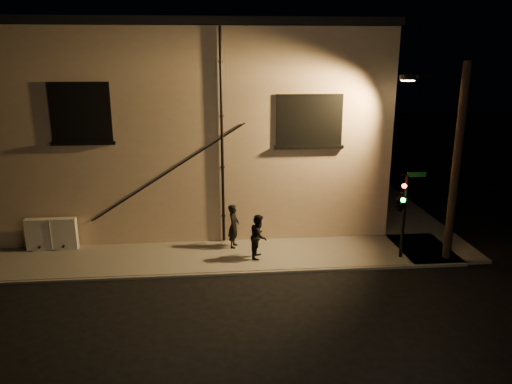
{
  "coord_description": "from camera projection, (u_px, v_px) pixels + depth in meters",
  "views": [
    {
      "loc": [
        -2.29,
        -16.09,
        7.61
      ],
      "look_at": [
        -0.6,
        1.8,
        2.49
      ],
      "focal_mm": 35.0,
      "sensor_mm": 36.0,
      "label": 1
    }
  ],
  "objects": [
    {
      "name": "building",
      "position": [
        194.0,
        117.0,
        24.83
      ],
      "size": [
        16.2,
        12.23,
        8.8
      ],
      "color": "beige",
      "rests_on": "ground"
    },
    {
      "name": "ground",
      "position": [
        277.0,
        273.0,
        17.7
      ],
      "size": [
        90.0,
        90.0,
        0.0
      ],
      "primitive_type": "plane",
      "color": "black"
    },
    {
      "name": "streetlamp_pole",
      "position": [
        454.0,
        160.0,
        17.76
      ],
      "size": [
        2.03,
        1.39,
        7.27
      ],
      "color": "black",
      "rests_on": "ground"
    },
    {
      "name": "traffic_signal",
      "position": [
        401.0,
        202.0,
        18.04
      ],
      "size": [
        1.34,
        1.93,
        3.27
      ],
      "color": "black",
      "rests_on": "sidewalk"
    },
    {
      "name": "sidewalk",
      "position": [
        291.0,
        228.0,
        21.99
      ],
      "size": [
        21.0,
        16.0,
        0.12
      ],
      "color": "slate",
      "rests_on": "ground"
    },
    {
      "name": "utility_cabinet",
      "position": [
        52.0,
        234.0,
        19.31
      ],
      "size": [
        1.91,
        0.32,
        1.26
      ],
      "primitive_type": "cube",
      "color": "silver",
      "rests_on": "sidewalk"
    },
    {
      "name": "pedestrian_a",
      "position": [
        234.0,
        226.0,
        19.49
      ],
      "size": [
        0.57,
        0.72,
        1.74
      ],
      "primitive_type": "imported",
      "rotation": [
        0.0,
        0.0,
        1.3
      ],
      "color": "black",
      "rests_on": "sidewalk"
    },
    {
      "name": "pedestrian_b",
      "position": [
        259.0,
        236.0,
        18.51
      ],
      "size": [
        0.82,
        0.95,
        1.67
      ],
      "primitive_type": "imported",
      "rotation": [
        0.0,
        0.0,
        1.3
      ],
      "color": "black",
      "rests_on": "sidewalk"
    }
  ]
}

